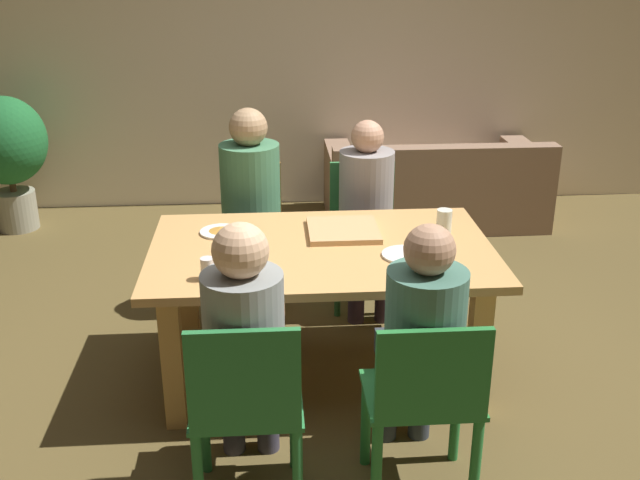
# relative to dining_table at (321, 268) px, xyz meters

# --- Properties ---
(ground_plane) EXTENTS (20.00, 20.00, 0.00)m
(ground_plane) POSITION_rel_dining_table_xyz_m (0.00, 0.00, -0.62)
(ground_plane) COLOR brown
(back_wall) EXTENTS (6.62, 0.12, 2.90)m
(back_wall) POSITION_rel_dining_table_xyz_m (0.00, 2.90, 0.83)
(back_wall) COLOR #F2E2C8
(back_wall) RESTS_ON ground
(dining_table) EXTENTS (1.71, 1.05, 0.73)m
(dining_table) POSITION_rel_dining_table_xyz_m (0.00, 0.00, 0.00)
(dining_table) COLOR tan
(dining_table) RESTS_ON ground
(chair_0) EXTENTS (0.44, 0.39, 0.88)m
(chair_0) POSITION_rel_dining_table_xyz_m (-0.36, -0.99, -0.13)
(chair_0) COLOR #267138
(chair_0) RESTS_ON ground
(person_0) EXTENTS (0.31, 0.51, 1.21)m
(person_0) POSITION_rel_dining_table_xyz_m (-0.36, -0.85, 0.09)
(person_0) COLOR #3C3846
(person_0) RESTS_ON ground
(chair_1) EXTENTS (0.39, 0.45, 0.87)m
(chair_1) POSITION_rel_dining_table_xyz_m (-0.36, 0.95, -0.14)
(chair_1) COLOR #9D652D
(chair_1) RESTS_ON ground
(person_1) EXTENTS (0.36, 0.56, 1.25)m
(person_1) POSITION_rel_dining_table_xyz_m (-0.36, 0.81, 0.11)
(person_1) COLOR #383046
(person_1) RESTS_ON ground
(chair_2) EXTENTS (0.43, 0.43, 0.87)m
(chair_2) POSITION_rel_dining_table_xyz_m (0.34, 0.94, -0.13)
(chair_2) COLOR #2E6C39
(chair_2) RESTS_ON ground
(person_2) EXTENTS (0.33, 0.48, 1.17)m
(person_2) POSITION_rel_dining_table_xyz_m (0.34, 0.80, 0.07)
(person_2) COLOR #392B3E
(person_2) RESTS_ON ground
(chair_3) EXTENTS (0.46, 0.38, 0.84)m
(chair_3) POSITION_rel_dining_table_xyz_m (0.34, -0.98, -0.15)
(chair_3) COLOR #257332
(chair_3) RESTS_ON ground
(person_3) EXTENTS (0.31, 0.55, 1.18)m
(person_3) POSITION_rel_dining_table_xyz_m (0.34, -0.83, 0.07)
(person_3) COLOR #30363F
(person_3) RESTS_ON ground
(pizza_box_0) EXTENTS (0.36, 0.36, 0.03)m
(pizza_box_0) POSITION_rel_dining_table_xyz_m (0.13, 0.18, 0.13)
(pizza_box_0) COLOR tan
(pizza_box_0) RESTS_ON dining_table
(plate_0) EXTENTS (0.23, 0.23, 0.01)m
(plate_0) POSITION_rel_dining_table_xyz_m (0.40, -0.15, 0.12)
(plate_0) COLOR white
(plate_0) RESTS_ON dining_table
(plate_1) EXTENTS (0.22, 0.22, 0.03)m
(plate_1) POSITION_rel_dining_table_xyz_m (-0.51, 0.23, 0.12)
(plate_1) COLOR white
(plate_1) RESTS_ON dining_table
(drinking_glass_0) EXTENTS (0.08, 0.08, 0.13)m
(drinking_glass_0) POSITION_rel_dining_table_xyz_m (0.64, 0.13, 0.18)
(drinking_glass_0) COLOR silver
(drinking_glass_0) RESTS_ON dining_table
(drinking_glass_1) EXTENTS (0.06, 0.06, 0.10)m
(drinking_glass_1) POSITION_rel_dining_table_xyz_m (-0.54, -0.35, 0.16)
(drinking_glass_1) COLOR silver
(drinking_glass_1) RESTS_ON dining_table
(couch) EXTENTS (1.73, 0.92, 0.71)m
(couch) POSITION_rel_dining_table_xyz_m (1.09, 2.30, -0.36)
(couch) COLOR #8C6C55
(couch) RESTS_ON ground
(potted_plant) EXTENTS (0.62, 0.62, 1.06)m
(potted_plant) POSITION_rel_dining_table_xyz_m (-2.26, 2.35, 0.04)
(potted_plant) COLOR gray
(potted_plant) RESTS_ON ground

